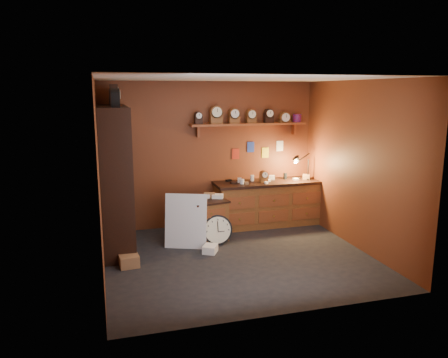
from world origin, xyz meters
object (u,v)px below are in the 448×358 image
(shelving_unit, at_px, (113,173))
(big_round_clock, at_px, (217,230))
(workbench, at_px, (268,201))
(low_cabinet, at_px, (208,218))

(shelving_unit, relative_size, big_round_clock, 5.09)
(shelving_unit, distance_m, big_round_clock, 1.94)
(shelving_unit, distance_m, workbench, 2.99)
(shelving_unit, height_order, workbench, shelving_unit)
(shelving_unit, xyz_separation_m, low_cabinet, (1.53, -0.03, -0.87))
(low_cabinet, relative_size, big_round_clock, 1.57)
(shelving_unit, bearing_deg, big_round_clock, -10.46)
(shelving_unit, bearing_deg, workbench, 9.87)
(workbench, distance_m, big_round_clock, 1.47)
(shelving_unit, height_order, low_cabinet, shelving_unit)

